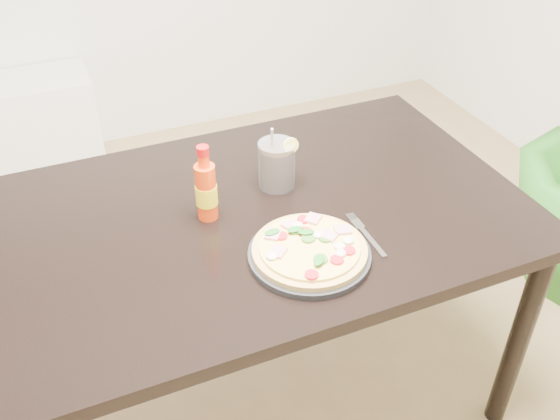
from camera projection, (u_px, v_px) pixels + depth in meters
name	position (u px, v px, depth m)	size (l,w,h in m)	color
dining_table	(263.00, 234.00, 1.71)	(1.40, 0.90, 0.75)	black
plate	(309.00, 255.00, 1.50)	(0.30, 0.30, 0.02)	black
pizza	(310.00, 248.00, 1.49)	(0.28, 0.28, 0.03)	tan
hot_sauce_bottle	(206.00, 190.00, 1.59)	(0.07, 0.07, 0.21)	#EC3F0D
cola_cup	(277.00, 166.00, 1.72)	(0.11, 0.10, 0.19)	black
fork	(365.00, 233.00, 1.58)	(0.02, 0.19, 0.00)	silver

